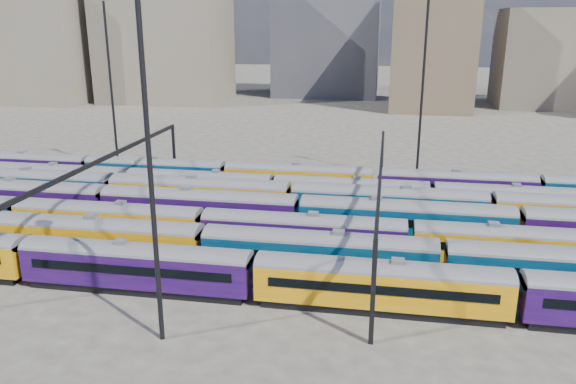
% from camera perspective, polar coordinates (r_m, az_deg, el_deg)
% --- Properties ---
extents(ground, '(500.00, 500.00, 0.00)m').
position_cam_1_polar(ground, '(61.01, -0.40, -4.39)').
color(ground, '#433F39').
rests_on(ground, ground).
extents(rake_0, '(102.10, 2.99, 5.03)m').
position_cam_1_polar(rake_0, '(45.31, 9.40, -8.83)').
color(rake_0, black).
rests_on(rake_0, ground).
extents(rake_1, '(127.33, 3.10, 5.23)m').
position_cam_1_polar(rake_1, '(52.34, -8.60, -5.05)').
color(rake_1, black).
rests_on(rake_1, ground).
extents(rake_2, '(102.08, 2.99, 5.03)m').
position_cam_1_polar(rake_2, '(55.02, 1.55, -3.87)').
color(rake_2, black).
rests_on(rake_2, ground).
extents(rake_3, '(154.93, 3.23, 5.46)m').
position_cam_1_polar(rake_3, '(62.35, -9.01, -1.33)').
color(rake_3, black).
rests_on(rake_3, ground).
extents(rake_4, '(109.72, 3.21, 5.42)m').
position_cam_1_polar(rake_4, '(67.38, -8.97, 0.03)').
color(rake_4, black).
rests_on(rake_4, ground).
extents(rake_5, '(115.05, 2.81, 4.72)m').
position_cam_1_polar(rake_5, '(70.09, -1.51, 0.59)').
color(rake_5, black).
rests_on(rake_5, ground).
extents(rake_6, '(140.13, 2.93, 4.92)m').
position_cam_1_polar(rake_6, '(74.39, 1.08, 1.64)').
color(rake_6, black).
rests_on(rake_6, ground).
extents(gantry_1, '(0.35, 40.35, 8.03)m').
position_cam_1_polar(gantry_1, '(65.42, -17.93, 2.48)').
color(gantry_1, black).
rests_on(gantry_1, ground).
extents(gantry_2, '(0.35, 40.35, 8.03)m').
position_cam_1_polar(gantry_2, '(57.98, 9.35, 1.31)').
color(gantry_2, black).
rests_on(gantry_2, ground).
extents(mast_1, '(1.40, 0.50, 25.60)m').
position_cam_1_polar(mast_1, '(88.10, -17.59, 10.79)').
color(mast_1, black).
rests_on(mast_1, ground).
extents(mast_2, '(1.40, 0.50, 25.60)m').
position_cam_1_polar(mast_2, '(38.09, -13.97, 4.01)').
color(mast_2, black).
rests_on(mast_2, ground).
extents(mast_3, '(1.40, 0.50, 25.60)m').
position_cam_1_polar(mast_3, '(80.47, 13.53, 10.60)').
color(mast_3, black).
rests_on(mast_3, ground).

